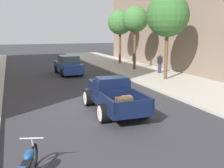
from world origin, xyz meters
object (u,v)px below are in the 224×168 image
(car_background_blue, at_px, (68,65))
(pedestrian_sidewalk_right, at_px, (160,62))
(street_tree_third, at_px, (120,22))
(street_tree_nearest, at_px, (168,16))
(hotrod_truck_navy, at_px, (112,95))
(street_tree_second, at_px, (135,20))
(motorcycle_parked, at_px, (28,165))

(car_background_blue, distance_m, pedestrian_sidewalk_right, 8.01)
(street_tree_third, bearing_deg, street_tree_nearest, -93.45)
(hotrod_truck_navy, bearing_deg, street_tree_second, 59.62)
(hotrod_truck_navy, relative_size, motorcycle_parked, 2.44)
(hotrod_truck_navy, bearing_deg, motorcycle_parked, -129.77)
(motorcycle_parked, bearing_deg, pedestrian_sidewalk_right, 48.65)
(motorcycle_parked, distance_m, street_tree_second, 19.92)
(hotrod_truck_navy, xyz_separation_m, street_tree_second, (6.57, 11.21, 4.01))
(pedestrian_sidewalk_right, bearing_deg, street_tree_second, 111.68)
(hotrod_truck_navy, relative_size, street_tree_third, 0.85)
(motorcycle_parked, distance_m, car_background_blue, 17.16)
(motorcycle_parked, relative_size, street_tree_third, 0.35)
(hotrod_truck_navy, distance_m, street_tree_nearest, 9.50)
(car_background_blue, distance_m, street_tree_third, 9.09)
(car_background_blue, relative_size, street_tree_third, 0.74)
(pedestrian_sidewalk_right, xyz_separation_m, street_tree_nearest, (-1.19, -2.82, 3.74))
(pedestrian_sidewalk_right, distance_m, street_tree_second, 4.73)
(hotrod_truck_navy, xyz_separation_m, motorcycle_parked, (-4.17, -5.01, -0.31))
(pedestrian_sidewalk_right, relative_size, street_tree_second, 0.28)
(hotrod_truck_navy, relative_size, pedestrian_sidewalk_right, 3.03)
(street_tree_third, bearing_deg, hotrod_truck_navy, -113.82)
(motorcycle_parked, bearing_deg, street_tree_nearest, 44.95)
(street_tree_third, bearing_deg, motorcycle_parked, -118.11)
(pedestrian_sidewalk_right, bearing_deg, street_tree_nearest, -112.84)
(pedestrian_sidewalk_right, bearing_deg, motorcycle_parked, -131.35)
(hotrod_truck_navy, xyz_separation_m, pedestrian_sidewalk_right, (7.67, 8.44, 0.33))
(motorcycle_parked, relative_size, street_tree_second, 0.35)
(street_tree_second, xyz_separation_m, street_tree_third, (0.55, 4.92, -0.10))
(car_background_blue, bearing_deg, street_tree_second, -3.17)
(pedestrian_sidewalk_right, height_order, street_tree_second, street_tree_second)
(hotrod_truck_navy, height_order, motorcycle_parked, hotrod_truck_navy)
(street_tree_nearest, xyz_separation_m, street_tree_second, (0.09, 5.58, -0.07))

